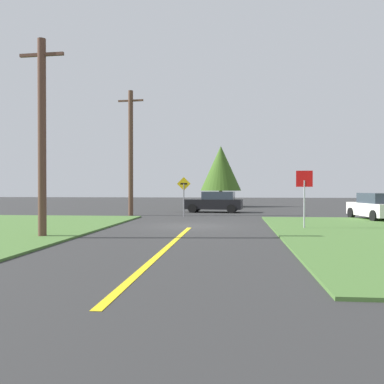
{
  "coord_description": "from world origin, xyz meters",
  "views": [
    {
      "loc": [
        2.19,
        -21.55,
        1.96
      ],
      "look_at": [
        -0.4,
        4.28,
        1.67
      ],
      "focal_mm": 40.1,
      "sensor_mm": 36.0,
      "label": 1
    }
  ],
  "objects_px": {
    "stop_sign": "(304,188)",
    "utility_pole_near": "(42,136)",
    "car_on_crossroad": "(378,207)",
    "direction_sign": "(184,192)",
    "utility_pole_mid": "(131,152)",
    "car_approaching_junction": "(215,202)",
    "oak_tree_left": "(221,168)"
  },
  "relations": [
    {
      "from": "stop_sign",
      "to": "oak_tree_left",
      "type": "bearing_deg",
      "value": -73.63
    },
    {
      "from": "car_approaching_junction",
      "to": "direction_sign",
      "type": "bearing_deg",
      "value": 76.79
    },
    {
      "from": "stop_sign",
      "to": "direction_sign",
      "type": "xyz_separation_m",
      "value": [
        -6.58,
        8.05,
        -0.28
      ]
    },
    {
      "from": "utility_pole_near",
      "to": "car_on_crossroad",
      "type": "bearing_deg",
      "value": 33.3
    },
    {
      "from": "car_approaching_junction",
      "to": "car_on_crossroad",
      "type": "distance_m",
      "value": 12.31
    },
    {
      "from": "utility_pole_near",
      "to": "oak_tree_left",
      "type": "height_order",
      "value": "utility_pole_near"
    },
    {
      "from": "car_approaching_junction",
      "to": "utility_pole_near",
      "type": "height_order",
      "value": "utility_pole_near"
    },
    {
      "from": "stop_sign",
      "to": "utility_pole_mid",
      "type": "distance_m",
      "value": 13.9
    },
    {
      "from": "stop_sign",
      "to": "utility_pole_mid",
      "type": "bearing_deg",
      "value": -35.59
    },
    {
      "from": "utility_pole_mid",
      "to": "oak_tree_left",
      "type": "relative_size",
      "value": 1.41
    },
    {
      "from": "stop_sign",
      "to": "direction_sign",
      "type": "distance_m",
      "value": 10.4
    },
    {
      "from": "car_on_crossroad",
      "to": "utility_pole_mid",
      "type": "distance_m",
      "value": 16.31
    },
    {
      "from": "stop_sign",
      "to": "oak_tree_left",
      "type": "xyz_separation_m",
      "value": [
        -4.6,
        23.0,
        1.95
      ]
    },
    {
      "from": "stop_sign",
      "to": "car_on_crossroad",
      "type": "relative_size",
      "value": 0.6
    },
    {
      "from": "stop_sign",
      "to": "utility_pole_near",
      "type": "height_order",
      "value": "utility_pole_near"
    },
    {
      "from": "stop_sign",
      "to": "car_on_crossroad",
      "type": "height_order",
      "value": "stop_sign"
    },
    {
      "from": "car_on_crossroad",
      "to": "utility_pole_near",
      "type": "bearing_deg",
      "value": 113.76
    },
    {
      "from": "utility_pole_near",
      "to": "utility_pole_mid",
      "type": "bearing_deg",
      "value": 88.86
    },
    {
      "from": "stop_sign",
      "to": "utility_pole_mid",
      "type": "relative_size",
      "value": 0.32
    },
    {
      "from": "car_on_crossroad",
      "to": "direction_sign",
      "type": "relative_size",
      "value": 1.72
    },
    {
      "from": "utility_pole_near",
      "to": "utility_pole_mid",
      "type": "height_order",
      "value": "utility_pole_mid"
    },
    {
      "from": "car_approaching_junction",
      "to": "utility_pole_near",
      "type": "bearing_deg",
      "value": 77.35
    },
    {
      "from": "utility_pole_mid",
      "to": "car_on_crossroad",
      "type": "bearing_deg",
      "value": -9.73
    },
    {
      "from": "oak_tree_left",
      "to": "car_on_crossroad",
      "type": "bearing_deg",
      "value": -59.46
    },
    {
      "from": "utility_pole_near",
      "to": "direction_sign",
      "type": "distance_m",
      "value": 13.16
    },
    {
      "from": "car_on_crossroad",
      "to": "oak_tree_left",
      "type": "distance_m",
      "value": 19.73
    },
    {
      "from": "car_approaching_junction",
      "to": "direction_sign",
      "type": "xyz_separation_m",
      "value": [
        -1.82,
        -5.27,
        0.84
      ]
    },
    {
      "from": "utility_pole_mid",
      "to": "direction_sign",
      "type": "relative_size",
      "value": 3.27
    },
    {
      "from": "utility_pole_mid",
      "to": "oak_tree_left",
      "type": "distance_m",
      "value": 15.24
    },
    {
      "from": "car_approaching_junction",
      "to": "utility_pole_mid",
      "type": "distance_m",
      "value": 8.01
    },
    {
      "from": "utility_pole_mid",
      "to": "direction_sign",
      "type": "height_order",
      "value": "utility_pole_mid"
    },
    {
      "from": "stop_sign",
      "to": "utility_pole_mid",
      "type": "height_order",
      "value": "utility_pole_mid"
    }
  ]
}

